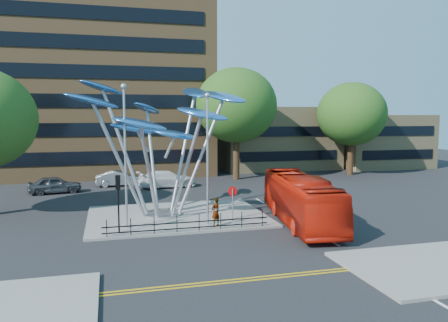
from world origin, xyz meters
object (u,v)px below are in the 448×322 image
object	(u,v)px
traffic_light_island	(118,191)
red_bus	(301,199)
no_entry_sign_island	(233,199)
pedestrian	(216,212)
street_lamp_left	(125,143)
parked_car_mid	(119,179)
tree_right	(236,106)
tree_far	(352,114)
street_lamp_right	(207,147)
parked_car_left	(55,185)
leaf_sculpture	(159,118)
parked_car_right	(167,179)

from	to	relation	value
traffic_light_island	red_bus	xyz separation A→B (m)	(11.60, -0.11, -1.05)
traffic_light_island	red_bus	world-z (taller)	traffic_light_island
no_entry_sign_island	pedestrian	world-z (taller)	no_entry_sign_island
street_lamp_left	red_bus	world-z (taller)	street_lamp_left
red_bus	pedestrian	world-z (taller)	red_bus
pedestrian	parked_car_mid	distance (m)	18.91
tree_right	no_entry_sign_island	bearing A→B (deg)	-107.12
traffic_light_island	tree_far	bearing A→B (deg)	35.84
no_entry_sign_island	parked_car_mid	size ratio (longest dim) A/B	0.54
street_lamp_right	traffic_light_island	distance (m)	6.05
pedestrian	parked_car_left	xyz separation A→B (m)	(-11.15, 15.50, -0.27)
tree_right	no_entry_sign_island	size ratio (longest dim) A/B	4.94
leaf_sculpture	parked_car_left	bearing A→B (deg)	125.89
pedestrian	parked_car_mid	world-z (taller)	pedestrian
parked_car_mid	tree_far	bearing A→B (deg)	-87.75
street_lamp_left	pedestrian	xyz separation A→B (m)	(5.39, -1.00, -4.31)
leaf_sculpture	parked_car_right	bearing A→B (deg)	80.34
street_lamp_left	parked_car_left	world-z (taller)	street_lamp_left
parked_car_right	tree_far	bearing A→B (deg)	-88.14
street_lamp_left	parked_car_left	bearing A→B (deg)	111.66
street_lamp_left	parked_car_right	distance (m)	16.38
street_lamp_left	street_lamp_right	size ratio (longest dim) A/B	1.06
street_lamp_left	tree_right	bearing A→B (deg)	55.95
tree_right	pedestrian	bearing A→B (deg)	-110.03
traffic_light_island	no_entry_sign_island	bearing A→B (deg)	0.13
leaf_sculpture	street_lamp_right	world-z (taller)	leaf_sculpture
tree_far	street_lamp_left	distance (m)	32.37
red_bus	street_lamp_left	bearing A→B (deg)	-176.67
pedestrian	parked_car_left	bearing A→B (deg)	-83.86
tree_right	red_bus	bearing A→B (deg)	-94.08
street_lamp_right	no_entry_sign_island	bearing A→B (deg)	-17.87
parked_car_left	parked_car_mid	xyz separation A→B (m)	(5.72, 2.61, -0.04)
tree_far	no_entry_sign_island	xyz separation A→B (m)	(-20.00, -19.48, -5.29)
tree_far	traffic_light_island	size ratio (longest dim) A/B	3.16
traffic_light_island	parked_car_right	size ratio (longest dim) A/B	0.61
no_entry_sign_island	traffic_light_island	bearing A→B (deg)	-179.87
parked_car_left	parked_car_mid	world-z (taller)	parked_car_left
no_entry_sign_island	parked_car_right	distance (m)	16.24
street_lamp_left	no_entry_sign_island	xyz separation A→B (m)	(6.50, -0.98, -3.54)
tree_far	parked_car_right	xyz separation A→B (m)	(-22.04, -3.41, -6.29)
tree_far	parked_car_left	world-z (taller)	tree_far
tree_right	street_lamp_left	distance (m)	22.49
no_entry_sign_island	parked_car_left	world-z (taller)	no_entry_sign_island
street_lamp_right	no_entry_sign_island	size ratio (longest dim) A/B	3.39
red_bus	traffic_light_island	bearing A→B (deg)	-171.50
traffic_light_island	parked_car_right	world-z (taller)	traffic_light_island
parked_car_left	leaf_sculpture	bearing A→B (deg)	-153.49
tree_right	parked_car_right	size ratio (longest dim) A/B	2.15
pedestrian	parked_car_right	distance (m)	16.12
tree_right	leaf_sculpture	world-z (taller)	tree_right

